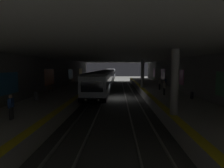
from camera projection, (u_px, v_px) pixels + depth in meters
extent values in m
plane|color=#42423F|center=(115.00, 98.00, 26.42)|extent=(120.00, 120.00, 0.00)
cube|color=gray|center=(136.00, 98.00, 26.31)|extent=(60.00, 0.09, 0.16)
cube|color=gray|center=(126.00, 98.00, 26.36)|extent=(60.00, 0.09, 0.16)
cube|color=gray|center=(105.00, 97.00, 26.46)|extent=(60.00, 0.09, 0.16)
cube|color=gray|center=(94.00, 97.00, 26.51)|extent=(60.00, 0.09, 0.16)
cube|color=#B7B2A8|center=(162.00, 95.00, 26.15)|extent=(60.00, 5.30, 1.05)
cube|color=yellow|center=(145.00, 91.00, 26.18)|extent=(60.00, 0.60, 0.01)
cube|color=#B7B2A8|center=(69.00, 94.00, 26.59)|extent=(60.00, 5.30, 1.05)
cube|color=yellow|center=(85.00, 91.00, 26.46)|extent=(60.00, 0.60, 0.01)
cube|color=slate|center=(184.00, 78.00, 25.85)|extent=(60.00, 0.50, 5.60)
cube|color=#BF4C8C|center=(179.00, 77.00, 26.82)|extent=(3.57, 0.06, 2.06)
cube|color=#BF4C8C|center=(163.00, 74.00, 36.82)|extent=(3.38, 0.06, 2.11)
cube|color=#BF4C8C|center=(154.00, 73.00, 45.80)|extent=(2.53, 0.06, 2.09)
cube|color=slate|center=(48.00, 78.00, 26.48)|extent=(60.00, 0.50, 5.60)
cube|color=#338CCC|center=(8.00, 83.00, 16.31)|extent=(3.30, 0.06, 1.91)
cube|color=orange|center=(50.00, 77.00, 26.24)|extent=(3.49, 0.06, 2.21)
cube|color=#338CCC|center=(71.00, 74.00, 37.79)|extent=(3.26, 0.06, 1.88)
cube|color=gold|center=(81.00, 72.00, 47.86)|extent=(3.46, 0.06, 1.99)
cube|color=#ADAAA3|center=(115.00, 57.00, 25.89)|extent=(60.00, 19.40, 0.40)
cylinder|color=gray|center=(175.00, 82.00, 13.01)|extent=(0.56, 0.56, 4.55)
cylinder|color=gray|center=(142.00, 73.00, 30.34)|extent=(0.56, 0.56, 4.55)
cube|color=#B7BCC6|center=(100.00, 83.00, 27.44)|extent=(17.29, 2.80, 2.70)
cube|color=black|center=(100.00, 90.00, 27.53)|extent=(17.29, 2.82, 0.56)
cube|color=black|center=(100.00, 80.00, 27.40)|extent=(15.90, 2.83, 0.90)
cube|color=#47474C|center=(100.00, 73.00, 27.30)|extent=(16.94, 2.58, 0.24)
cube|color=black|center=(97.00, 99.00, 22.84)|extent=(2.20, 1.64, 0.76)
cube|color=black|center=(103.00, 89.00, 32.31)|extent=(2.20, 1.64, 0.76)
cube|color=black|center=(92.00, 87.00, 18.78)|extent=(0.04, 2.24, 1.10)
cylinder|color=silver|center=(98.00, 100.00, 18.88)|extent=(0.04, 0.24, 0.24)
cylinder|color=silver|center=(86.00, 100.00, 18.93)|extent=(0.04, 0.24, 0.24)
cube|color=#B7BCC6|center=(107.00, 76.00, 45.24)|extent=(17.29, 2.80, 2.70)
cube|color=black|center=(107.00, 81.00, 45.33)|extent=(17.29, 2.82, 0.56)
cube|color=black|center=(107.00, 75.00, 45.20)|extent=(15.90, 2.83, 0.90)
cube|color=#47474C|center=(107.00, 70.00, 45.10)|extent=(16.94, 2.58, 0.24)
cube|color=black|center=(106.00, 85.00, 40.65)|extent=(2.20, 1.64, 0.76)
cube|color=black|center=(108.00, 81.00, 50.11)|extent=(2.20, 1.64, 0.76)
cube|color=#B7BCC6|center=(110.00, 74.00, 63.04)|extent=(17.29, 2.80, 2.70)
cube|color=black|center=(110.00, 77.00, 63.14)|extent=(17.29, 2.82, 0.56)
cube|color=black|center=(110.00, 73.00, 63.01)|extent=(15.90, 2.83, 0.90)
cube|color=#47474C|center=(110.00, 69.00, 62.90)|extent=(16.94, 2.58, 0.24)
cube|color=black|center=(110.00, 79.00, 58.45)|extent=(2.20, 1.64, 0.76)
cube|color=black|center=(111.00, 77.00, 67.91)|extent=(2.20, 1.64, 0.76)
cylinder|color=#262628|center=(155.00, 81.00, 41.01)|extent=(0.08, 0.08, 0.42)
cylinder|color=#262628|center=(154.00, 81.00, 42.36)|extent=(0.08, 0.08, 0.42)
cube|color=olive|center=(154.00, 80.00, 41.66)|extent=(1.70, 0.44, 0.08)
cube|color=olive|center=(155.00, 79.00, 41.64)|extent=(1.70, 0.06, 0.40)
cylinder|color=#262628|center=(49.00, 91.00, 24.07)|extent=(0.08, 0.08, 0.42)
cylinder|color=#262628|center=(53.00, 90.00, 25.42)|extent=(0.08, 0.08, 0.42)
cube|color=olive|center=(51.00, 89.00, 24.72)|extent=(1.70, 0.44, 0.08)
cube|color=olive|center=(49.00, 87.00, 24.71)|extent=(1.70, 0.06, 0.40)
cylinder|color=#262628|center=(73.00, 83.00, 36.80)|extent=(0.08, 0.08, 0.42)
cylinder|color=#262628|center=(75.00, 82.00, 38.16)|extent=(0.08, 0.08, 0.42)
cube|color=olive|center=(74.00, 81.00, 37.46)|extent=(1.70, 0.44, 0.08)
cube|color=olive|center=(73.00, 80.00, 37.45)|extent=(1.70, 0.06, 0.40)
cylinder|color=black|center=(160.00, 87.00, 27.38)|extent=(0.16, 0.16, 0.87)
cylinder|color=black|center=(159.00, 87.00, 27.58)|extent=(0.16, 0.16, 0.87)
cube|color=beige|center=(160.00, 82.00, 27.42)|extent=(0.36, 0.22, 0.62)
cylinder|color=beige|center=(160.00, 82.00, 27.17)|extent=(0.10, 0.10, 0.59)
cylinder|color=beige|center=(159.00, 82.00, 27.67)|extent=(0.10, 0.10, 0.59)
sphere|color=tan|center=(160.00, 79.00, 27.38)|extent=(0.24, 0.24, 0.24)
cylinder|color=#303030|center=(164.00, 92.00, 22.11)|extent=(0.16, 0.16, 0.85)
cylinder|color=#303030|center=(164.00, 91.00, 22.31)|extent=(0.16, 0.16, 0.85)
cube|color=beige|center=(164.00, 85.00, 22.14)|extent=(0.36, 0.22, 0.60)
cylinder|color=beige|center=(165.00, 86.00, 21.90)|extent=(0.10, 0.10, 0.57)
cylinder|color=beige|center=(164.00, 86.00, 22.40)|extent=(0.10, 0.10, 0.57)
sphere|color=tan|center=(164.00, 82.00, 22.11)|extent=(0.23, 0.23, 0.23)
cylinder|color=black|center=(166.00, 85.00, 30.71)|extent=(0.16, 0.16, 0.79)
cylinder|color=black|center=(165.00, 85.00, 30.91)|extent=(0.16, 0.16, 0.79)
cube|color=#284C93|center=(165.00, 81.00, 30.74)|extent=(0.36, 0.22, 0.56)
cylinder|color=#284C93|center=(166.00, 81.00, 30.50)|extent=(0.10, 0.10, 0.53)
cylinder|color=#284C93|center=(165.00, 81.00, 31.00)|extent=(0.10, 0.10, 0.53)
sphere|color=tan|center=(166.00, 78.00, 30.71)|extent=(0.21, 0.21, 0.21)
cylinder|color=#383838|center=(10.00, 114.00, 11.85)|extent=(0.16, 0.16, 0.79)
cylinder|color=#383838|center=(12.00, 113.00, 12.05)|extent=(0.16, 0.16, 0.79)
cube|color=#284C93|center=(11.00, 103.00, 11.89)|extent=(0.36, 0.22, 0.56)
cylinder|color=#284C93|center=(9.00, 104.00, 11.65)|extent=(0.10, 0.10, 0.53)
cylinder|color=#284C93|center=(13.00, 103.00, 12.14)|extent=(0.10, 0.10, 0.53)
sphere|color=tan|center=(11.00, 97.00, 11.85)|extent=(0.22, 0.22, 0.22)
cube|color=black|center=(192.00, 95.00, 19.66)|extent=(0.36, 0.20, 0.72)
cylinder|color=#333333|center=(192.00, 91.00, 19.61)|extent=(0.02, 0.02, 0.30)
cylinder|color=#595B5E|center=(36.00, 96.00, 18.84)|extent=(0.44, 0.44, 0.85)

